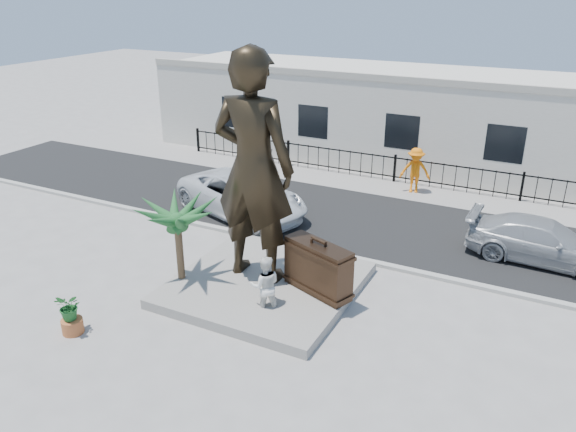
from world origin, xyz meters
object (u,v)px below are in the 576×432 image
(suitcase, at_px, (318,268))
(tourist, at_px, (265,286))
(statue, at_px, (253,168))
(car_white, at_px, (242,195))

(suitcase, distance_m, tourist, 1.66)
(suitcase, bearing_deg, statue, -161.59)
(tourist, bearing_deg, car_white, -86.48)
(suitcase, height_order, tourist, suitcase)
(tourist, relative_size, car_white, 0.30)
(statue, relative_size, tourist, 3.87)
(suitcase, distance_m, car_white, 7.06)
(statue, bearing_deg, suitcase, 176.13)
(tourist, bearing_deg, statue, -84.50)
(statue, distance_m, car_white, 6.26)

